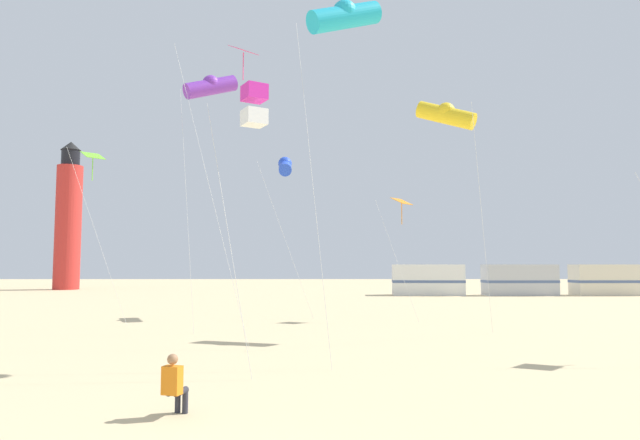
% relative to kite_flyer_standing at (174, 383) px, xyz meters
% --- Properties ---
extents(kite_flyer_standing, '(0.44, 0.56, 1.16)m').
position_rel_kite_flyer_standing_xyz_m(kite_flyer_standing, '(0.00, 0.00, 0.00)').
color(kite_flyer_standing, orange).
rests_on(kite_flyer_standing, ground).
extents(kite_diamond_orange, '(2.04, 2.04, 6.28)m').
position_rel_kite_flyer_standing_xyz_m(kite_diamond_orange, '(7.05, 17.95, 5.26)').
color(kite_diamond_orange, silver).
rests_on(kite_diamond_orange, ground).
extents(kite_tube_blue, '(3.02, 2.88, 9.01)m').
position_rel_kite_flyer_standing_xyz_m(kite_tube_blue, '(0.89, 20.04, 7.70)').
color(kite_tube_blue, silver).
rests_on(kite_tube_blue, ground).
extents(kite_tube_cyan, '(2.77, 2.41, 11.14)m').
position_rel_kite_flyer_standing_xyz_m(kite_tube_cyan, '(3.51, 5.93, 9.82)').
color(kite_tube_cyan, silver).
rests_on(kite_tube_cyan, ground).
extents(kite_tube_gold, '(3.14, 2.80, 9.67)m').
position_rel_kite_flyer_standing_xyz_m(kite_tube_gold, '(7.97, 11.77, 8.35)').
color(kite_tube_gold, silver).
rests_on(kite_tube_gold, ground).
extents(kite_diamond_rainbow, '(3.21, 3.16, 11.39)m').
position_rel_kite_flyer_standing_xyz_m(kite_diamond_rainbow, '(-0.30, 10.43, 10.03)').
color(kite_diamond_rainbow, silver).
rests_on(kite_diamond_rainbow, ground).
extents(kite_tube_violet, '(2.64, 2.43, 11.43)m').
position_rel_kite_flyer_standing_xyz_m(kite_tube_violet, '(-2.07, 13.58, 10.11)').
color(kite_tube_violet, silver).
rests_on(kite_tube_violet, ground).
extents(kite_diamond_lime, '(2.58, 2.58, 8.15)m').
position_rel_kite_flyer_standing_xyz_m(kite_diamond_lime, '(-7.87, 15.28, 7.02)').
color(kite_diamond_lime, silver).
rests_on(kite_diamond_lime, ground).
extents(kite_box_magenta, '(1.69, 1.69, 7.79)m').
position_rel_kite_flyer_standing_xyz_m(kite_box_magenta, '(0.92, 4.52, 6.60)').
color(kite_box_magenta, silver).
rests_on(kite_box_magenta, ground).
extents(lighthouse_distant, '(2.80, 2.80, 16.80)m').
position_rel_kite_flyer_standing_xyz_m(lighthouse_distant, '(-25.43, 52.04, 7.22)').
color(lighthouse_distant, red).
rests_on(lighthouse_distant, ground).
extents(rv_van_white, '(6.60, 2.84, 2.80)m').
position_rel_kite_flyer_standing_xyz_m(rv_van_white, '(12.86, 40.41, 0.78)').
color(rv_van_white, white).
rests_on(rv_van_white, ground).
extents(rv_van_silver, '(6.47, 2.44, 2.80)m').
position_rel_kite_flyer_standing_xyz_m(rv_van_silver, '(21.16, 40.06, 0.78)').
color(rv_van_silver, '#B7BABF').
rests_on(rv_van_silver, ground).
extents(rv_van_cream, '(6.48, 2.46, 2.80)m').
position_rel_kite_flyer_standing_xyz_m(rv_van_cream, '(29.35, 40.19, 0.78)').
color(rv_van_cream, beige).
rests_on(rv_van_cream, ground).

